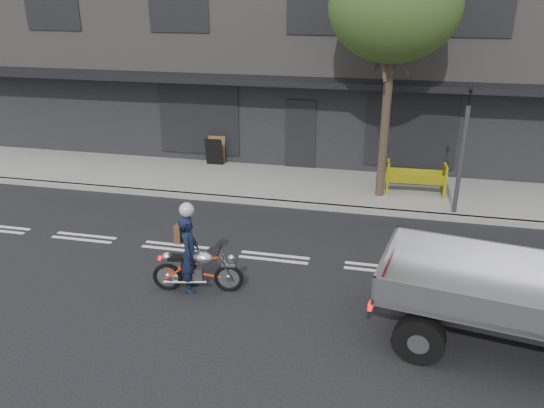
{
  "coord_description": "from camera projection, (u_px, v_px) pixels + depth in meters",
  "views": [
    {
      "loc": [
        2.3,
        -10.49,
        5.66
      ],
      "look_at": [
        -0.16,
        0.5,
        1.11
      ],
      "focal_mm": 35.0,
      "sensor_mm": 36.0,
      "label": 1
    }
  ],
  "objects": [
    {
      "name": "construction_barrier",
      "position": [
        416.0,
        180.0,
        15.11
      ],
      "size": [
        1.73,
        0.75,
        0.96
      ],
      "primitive_type": null,
      "rotation": [
        0.0,
        0.0,
        0.04
      ],
      "color": "#FFF40D",
      "rests_on": "sidewalk"
    },
    {
      "name": "motorcycle",
      "position": [
        198.0,
        269.0,
        10.6
      ],
      "size": [
        1.83,
        0.55,
        0.95
      ],
      "rotation": [
        0.0,
        0.0,
        0.17
      ],
      "color": "black",
      "rests_on": "ground"
    },
    {
      "name": "building_main",
      "position": [
        336.0,
        36.0,
        20.8
      ],
      "size": [
        26.0,
        10.0,
        8.0
      ],
      "primitive_type": "cube",
      "color": "slate",
      "rests_on": "ground"
    },
    {
      "name": "street_tree",
      "position": [
        395.0,
        7.0,
        13.45
      ],
      "size": [
        3.4,
        3.4,
        6.74
      ],
      "color": "#382B21",
      "rests_on": "ground"
    },
    {
      "name": "sandwich_board",
      "position": [
        214.0,
        152.0,
        17.81
      ],
      "size": [
        0.6,
        0.42,
        0.93
      ],
      "primitive_type": null,
      "rotation": [
        0.0,
        0.0,
        0.04
      ],
      "color": "black",
      "rests_on": "sidewalk"
    },
    {
      "name": "sidewalk",
      "position": [
        307.0,
        186.0,
        16.3
      ],
      "size": [
        32.0,
        3.2,
        0.15
      ],
      "primitive_type": "cube",
      "color": "gray",
      "rests_on": "ground"
    },
    {
      "name": "kerb",
      "position": [
        298.0,
        205.0,
        14.85
      ],
      "size": [
        32.0,
        0.2,
        0.15
      ],
      "primitive_type": "cube",
      "color": "gray",
      "rests_on": "ground"
    },
    {
      "name": "traffic_light_pole",
      "position": [
        461.0,
        158.0,
        13.64
      ],
      "size": [
        0.12,
        0.12,
        3.5
      ],
      "color": "#2D2D30",
      "rests_on": "ground"
    },
    {
      "name": "rider",
      "position": [
        189.0,
        254.0,
        10.51
      ],
      "size": [
        0.48,
        0.65,
        1.62
      ],
      "primitive_type": "imported",
      "rotation": [
        0.0,
        0.0,
        1.74
      ],
      "color": "black",
      "rests_on": "ground"
    },
    {
      "name": "ground",
      "position": [
        274.0,
        258.0,
        12.08
      ],
      "size": [
        80.0,
        80.0,
        0.0
      ],
      "primitive_type": "plane",
      "color": "black",
      "rests_on": "ground"
    }
  ]
}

